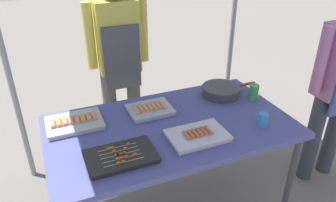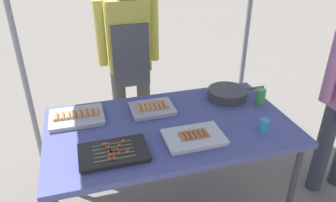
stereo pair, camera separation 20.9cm
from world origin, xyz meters
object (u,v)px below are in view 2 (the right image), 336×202
at_px(drink_cup_near_edge, 260,97).
at_px(tray_meat_skewers, 114,153).
at_px(tray_pork_links, 152,108).
at_px(vendor_woman, 129,53).
at_px(stall_table, 170,131).
at_px(tray_spring_rolls, 194,137).
at_px(tray_grilled_sausages, 77,117).
at_px(cooking_wok, 228,93).
at_px(drink_cup_by_wok, 264,125).

bearing_deg(drink_cup_near_edge, tray_meat_skewers, -164.27).
xyz_separation_m(tray_meat_skewers, tray_pork_links, (0.33, 0.43, 0.00)).
bearing_deg(tray_pork_links, vendor_woman, 93.60).
bearing_deg(drink_cup_near_edge, stall_table, -172.75).
xyz_separation_m(tray_spring_rolls, vendor_woman, (-0.20, 1.05, 0.20)).
height_order(tray_grilled_sausages, tray_pork_links, tray_grilled_sausages).
bearing_deg(tray_spring_rolls, tray_grilled_sausages, 146.92).
xyz_separation_m(tray_grilled_sausages, vendor_woman, (0.47, 0.61, 0.20)).
height_order(tray_grilled_sausages, tray_meat_skewers, tray_grilled_sausages).
bearing_deg(stall_table, drink_cup_near_edge, 7.25).
height_order(stall_table, tray_spring_rolls, tray_spring_rolls).
bearing_deg(tray_grilled_sausages, stall_table, -21.86).
bearing_deg(stall_table, tray_grilled_sausages, 158.14).
relative_size(tray_pork_links, cooking_wok, 0.67).
relative_size(tray_pork_links, vendor_woman, 0.19).
bearing_deg(tray_spring_rolls, drink_cup_by_wok, -4.25).
xyz_separation_m(tray_pork_links, tray_spring_rolls, (0.16, -0.41, -0.00)).
relative_size(tray_grilled_sausages, drink_cup_near_edge, 3.13).
relative_size(tray_grilled_sausages, tray_spring_rolls, 0.99).
height_order(drink_cup_near_edge, vendor_woman, vendor_woman).
relative_size(stall_table, tray_pork_links, 5.31).
bearing_deg(vendor_woman, drink_cup_near_edge, 137.52).
relative_size(tray_meat_skewers, drink_cup_by_wok, 4.55).
bearing_deg(stall_table, cooking_wok, 24.74).
height_order(tray_pork_links, drink_cup_near_edge, drink_cup_near_edge).
height_order(tray_grilled_sausages, drink_cup_by_wok, drink_cup_by_wok).
bearing_deg(vendor_woman, drink_cup_by_wok, 121.31).
distance_m(tray_spring_rolls, drink_cup_near_edge, 0.69).
bearing_deg(drink_cup_near_edge, tray_pork_links, 171.58).
bearing_deg(tray_meat_skewers, stall_table, 29.12).
relative_size(tray_spring_rolls, drink_cup_by_wok, 4.22).
bearing_deg(cooking_wok, vendor_woman, 136.48).
relative_size(tray_meat_skewers, tray_spring_rolls, 1.08).
bearing_deg(tray_spring_rolls, cooking_wok, 45.84).
xyz_separation_m(tray_pork_links, vendor_woman, (-0.04, 0.64, 0.20)).
height_order(stall_table, tray_pork_links, tray_pork_links).
distance_m(tray_spring_rolls, cooking_wok, 0.62).
distance_m(tray_pork_links, drink_cup_by_wok, 0.76).
xyz_separation_m(tray_grilled_sausages, cooking_wok, (1.11, 0.01, 0.02)).
bearing_deg(tray_pork_links, cooking_wok, 3.35).
relative_size(cooking_wok, drink_cup_by_wok, 5.26).
bearing_deg(tray_grilled_sausages, tray_meat_skewers, -67.90).
distance_m(stall_table, drink_cup_by_wok, 0.61).
distance_m(tray_spring_rolls, vendor_woman, 1.09).
bearing_deg(drink_cup_near_edge, cooking_wok, 141.32).
relative_size(tray_grilled_sausages, cooking_wok, 0.79).
distance_m(tray_grilled_sausages, tray_meat_skewers, 0.49).
height_order(tray_spring_rolls, cooking_wok, cooking_wok).
bearing_deg(tray_spring_rolls, tray_pork_links, 111.36).
height_order(tray_meat_skewers, tray_spring_rolls, tray_spring_rolls).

